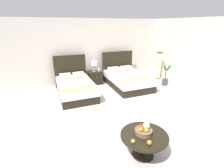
{
  "coord_description": "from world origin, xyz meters",
  "views": [
    {
      "loc": [
        -2.13,
        -3.93,
        2.42
      ],
      "look_at": [
        -0.16,
        0.49,
        0.66
      ],
      "focal_mm": 26.88,
      "sensor_mm": 36.0,
      "label": 1
    }
  ],
  "objects": [
    {
      "name": "wall_back",
      "position": [
        0.0,
        2.96,
        1.31
      ],
      "size": [
        9.99,
        0.12,
        2.62
      ],
      "primitive_type": "cube",
      "color": "silver",
      "rests_on": "ground"
    },
    {
      "name": "nightstand",
      "position": [
        -0.06,
        2.45,
        0.27
      ],
      "size": [
        0.53,
        0.4,
        0.55
      ],
      "color": "black",
      "rests_on": "ground"
    },
    {
      "name": "bed_near_window",
      "position": [
        -1.04,
        1.72,
        0.28
      ],
      "size": [
        1.29,
        2.1,
        1.26
      ],
      "color": "black",
      "rests_on": "ground"
    },
    {
      "name": "potted_palm",
      "position": [
        2.55,
        1.16,
        0.28
      ],
      "size": [
        0.45,
        0.52,
        0.95
      ],
      "color": "#433D37",
      "rests_on": "ground"
    },
    {
      "name": "loose_orange",
      "position": [
        -0.6,
        -2.06,
        0.51
      ],
      "size": [
        0.08,
        0.08,
        0.08
      ],
      "color": "orange",
      "rests_on": "coffee_table"
    },
    {
      "name": "bed_near_corner",
      "position": [
        1.05,
        1.72,
        0.29
      ],
      "size": [
        1.47,
        2.16,
        1.27
      ],
      "color": "black",
      "rests_on": "ground"
    },
    {
      "name": "loose_apple",
      "position": [
        -0.83,
        -1.91,
        0.51
      ],
      "size": [
        0.08,
        0.08,
        0.08
      ],
      "color": "gold",
      "rests_on": "coffee_table"
    },
    {
      "name": "wall_side_right",
      "position": [
        3.19,
        0.4,
        1.31
      ],
      "size": [
        0.12,
        5.11,
        2.62
      ],
      "primitive_type": "cube",
      "color": "beige",
      "rests_on": "ground"
    },
    {
      "name": "ground_plane",
      "position": [
        0.0,
        0.0,
        -0.01
      ],
      "size": [
        9.99,
        9.51,
        0.02
      ],
      "primitive_type": "cube",
      "color": "#BEB5B1"
    },
    {
      "name": "vase",
      "position": [
        0.1,
        2.41,
        0.63
      ],
      "size": [
        0.08,
        0.08,
        0.17
      ],
      "color": "silver",
      "rests_on": "nightstand"
    },
    {
      "name": "floor_lamp_corner",
      "position": [
        2.81,
        1.97,
        0.61
      ],
      "size": [
        0.2,
        0.2,
        1.23
      ],
      "color": "#3C1D0F",
      "rests_on": "ground"
    },
    {
      "name": "fruit_bowl",
      "position": [
        -0.51,
        -1.76,
        0.54
      ],
      "size": [
        0.33,
        0.33,
        0.21
      ],
      "color": "#7C6446",
      "rests_on": "coffee_table"
    },
    {
      "name": "table_lamp",
      "position": [
        -0.06,
        2.47,
        0.83
      ],
      "size": [
        0.27,
        0.27,
        0.45
      ],
      "color": "tan",
      "rests_on": "nightstand"
    },
    {
      "name": "coffee_table",
      "position": [
        -0.52,
        -1.8,
        0.37
      ],
      "size": [
        0.89,
        0.89,
        0.47
      ],
      "color": "black",
      "rests_on": "ground"
    }
  ]
}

